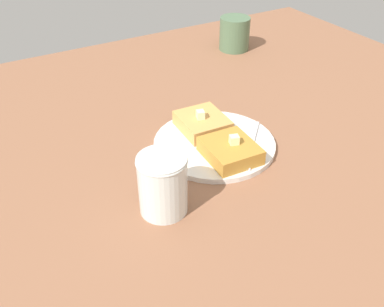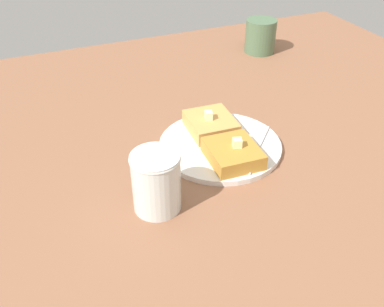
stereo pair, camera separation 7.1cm
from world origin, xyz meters
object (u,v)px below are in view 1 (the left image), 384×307
object	(u,v)px
syrup_jar	(163,187)
coffee_mug	(234,33)
plate	(215,144)
fork	(250,147)

from	to	relation	value
syrup_jar	coffee_mug	xyz separation A→B (cm)	(48.44, -46.68, 0.07)
syrup_jar	plate	bearing A→B (deg)	-57.50
syrup_jar	coffee_mug	size ratio (longest dim) A/B	0.88
fork	coffee_mug	distance (cm)	50.36
syrup_jar	fork	bearing A→B (deg)	-75.16
plate	coffee_mug	xyz separation A→B (cm)	(38.19, -30.59, 3.88)
fork	syrup_jar	size ratio (longest dim) A/B	1.27
plate	fork	distance (cm)	6.63
coffee_mug	fork	bearing A→B (deg)	148.78
plate	syrup_jar	distance (cm)	19.46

